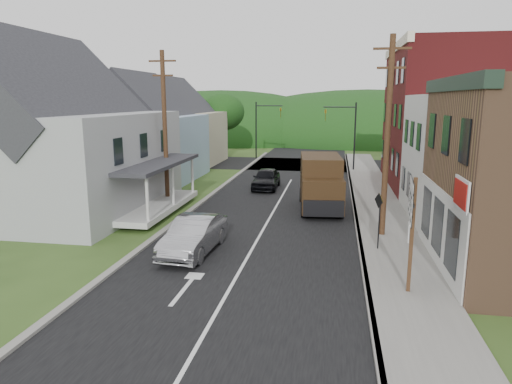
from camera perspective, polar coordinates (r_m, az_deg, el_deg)
The scene contains 24 objects.
ground at distance 18.87m, azimuth -0.89°, elevation -7.89°, with size 120.00×120.00×0.00m, color #2D4719.
road at distance 28.39m, azimuth 2.88°, elevation -1.25°, with size 9.00×90.00×0.02m, color black.
cross_road at distance 45.05m, azimuth 5.54°, elevation 3.47°, with size 60.00×9.00×0.02m, color black.
sidewalk_right at distance 26.35m, azimuth 15.18°, elevation -2.49°, with size 2.80×55.00×0.15m, color slate.
curb_right at distance 26.25m, azimuth 12.25°, elevation -2.39°, with size 0.20×55.00×0.15m, color slate.
curb_left at distance 27.42m, azimuth -7.34°, elevation -1.67°, with size 0.30×55.00×0.12m, color slate.
storefront_white at distance 26.40m, azimuth 27.42°, elevation 3.66°, with size 8.00×7.00×6.50m, color silver.
storefront_red at distance 35.41m, azimuth 23.13°, elevation 8.56°, with size 8.00×12.00×10.00m, color maroon.
house_gray at distance 28.12m, azimuth -23.37°, elevation 6.43°, with size 10.20×12.24×8.35m.
house_blue at distance 37.43m, azimuth -12.78°, elevation 7.29°, with size 7.14×8.16×7.28m.
house_cream at distance 46.02m, azimuth -9.05°, elevation 8.17°, with size 7.14×8.16×7.28m.
utility_pole_right at distance 21.17m, azimuth 16.10°, elevation 6.70°, with size 1.60×0.26×9.00m.
utility_pole_left at distance 27.36m, azimuth -11.33°, elevation 7.92°, with size 1.60×0.26×9.00m.
traffic_signal_right at distance 41.07m, azimuth 11.30°, elevation 7.80°, with size 2.87×0.20×6.00m.
traffic_signal_left at distance 48.65m, azimuth 0.83°, elevation 8.56°, with size 2.87×0.20×6.00m.
tree_left_b at distance 35.84m, azimuth -24.98°, elevation 8.25°, with size 4.80×4.80×6.94m.
tree_left_c at distance 43.63m, azimuth -21.28°, elevation 10.32°, with size 5.80×5.80×8.41m.
tree_left_d at distance 51.02m, azimuth -4.19°, elevation 9.94°, with size 4.80×4.80×6.94m.
forested_ridge at distance 72.83m, azimuth 7.25°, elevation 6.50°, with size 90.00×30.00×16.00m, color #16340F.
silver_sedan at distance 19.05m, azimuth -7.75°, elevation -5.43°, with size 1.58×4.55×1.50m, color #A3A3A7.
dark_sedan at distance 32.41m, azimuth 1.29°, elevation 1.67°, with size 1.71×4.25×1.45m, color black.
delivery_van at distance 26.42m, azimuth 8.08°, elevation 1.13°, with size 2.73×5.69×3.08m.
route_sign_cluster at distance 15.20m, azimuth 18.83°, elevation -3.17°, with size 0.31×2.14×3.75m.
warning_sign at distance 19.45m, azimuth 15.13°, elevation -2.57°, with size 0.29×0.60×2.38m.
Camera 1 is at (3.33, -17.48, 6.27)m, focal length 32.00 mm.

